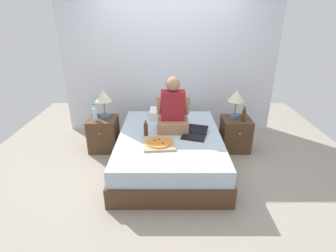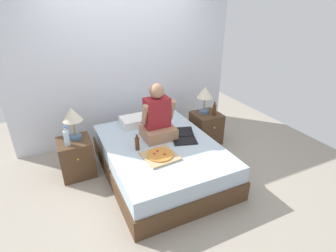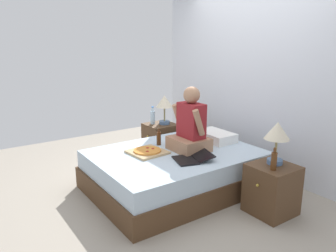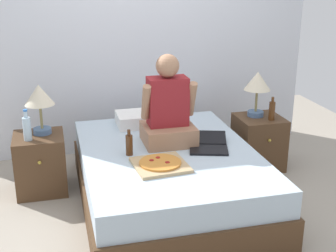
{
  "view_description": "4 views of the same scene",
  "coord_description": "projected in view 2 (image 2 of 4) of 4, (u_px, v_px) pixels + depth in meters",
  "views": [
    {
      "loc": [
        -0.02,
        -3.35,
        2.05
      ],
      "look_at": [
        -0.02,
        -0.17,
        0.68
      ],
      "focal_mm": 28.0,
      "sensor_mm": 36.0,
      "label": 1
    },
    {
      "loc": [
        -1.24,
        -2.84,
        2.26
      ],
      "look_at": [
        0.11,
        -0.01,
        0.72
      ],
      "focal_mm": 28.0,
      "sensor_mm": 36.0,
      "label": 2
    },
    {
      "loc": [
        3.05,
        -2.21,
        1.77
      ],
      "look_at": [
        0.03,
        -0.12,
        0.82
      ],
      "focal_mm": 35.0,
      "sensor_mm": 36.0,
      "label": 3
    },
    {
      "loc": [
        -0.9,
        -3.54,
        1.97
      ],
      "look_at": [
        -0.01,
        -0.01,
        0.7
      ],
      "focal_mm": 50.0,
      "sensor_mm": 36.0,
      "label": 4
    }
  ],
  "objects": [
    {
      "name": "nightstand_right",
      "position": [
        206.0,
        128.0,
        4.46
      ],
      "size": [
        0.44,
        0.47,
        0.53
      ],
      "color": "#4C331E",
      "rests_on": "ground"
    },
    {
      "name": "lamp_on_left_nightstand",
      "position": [
        72.0,
        117.0,
        3.43
      ],
      "size": [
        0.26,
        0.26,
        0.45
      ],
      "color": "#4C6B93",
      "rests_on": "nightstand_left"
    },
    {
      "name": "nightstand_left",
      "position": [
        76.0,
        157.0,
        3.64
      ],
      "size": [
        0.44,
        0.47,
        0.53
      ],
      "color": "#4C331E",
      "rests_on": "ground"
    },
    {
      "name": "ground_plane",
      "position": [
        161.0,
        172.0,
        3.77
      ],
      "size": [
        5.77,
        5.77,
        0.0
      ],
      "primitive_type": "plane",
      "color": "#9E9384"
    },
    {
      "name": "beer_bottle",
      "position": [
        214.0,
        110.0,
        4.25
      ],
      "size": [
        0.06,
        0.06,
        0.23
      ],
      "color": "#512D14",
      "rests_on": "nightstand_right"
    },
    {
      "name": "pizza_box",
      "position": [
        160.0,
        156.0,
        3.25
      ],
      "size": [
        0.43,
        0.43,
        0.04
      ],
      "color": "tan",
      "rests_on": "bed"
    },
    {
      "name": "laptop",
      "position": [
        184.0,
        138.0,
        3.66
      ],
      "size": [
        0.42,
        0.49,
        0.07
      ],
      "color": "black",
      "rests_on": "bed"
    },
    {
      "name": "pillow",
      "position": [
        138.0,
        120.0,
        4.09
      ],
      "size": [
        0.52,
        0.34,
        0.12
      ],
      "primitive_type": "cube",
      "color": "white",
      "rests_on": "bed"
    },
    {
      "name": "lamp_on_right_nightstand",
      "position": [
        205.0,
        94.0,
        4.23
      ],
      "size": [
        0.26,
        0.26,
        0.45
      ],
      "color": "#4C6B93",
      "rests_on": "nightstand_right"
    },
    {
      "name": "bed",
      "position": [
        161.0,
        158.0,
        3.67
      ],
      "size": [
        1.48,
        1.99,
        0.48
      ],
      "color": "#4C331E",
      "rests_on": "ground"
    },
    {
      "name": "person_seated",
      "position": [
        158.0,
        118.0,
        3.61
      ],
      "size": [
        0.47,
        0.4,
        0.78
      ],
      "color": "#A37556",
      "rests_on": "bed"
    },
    {
      "name": "beer_bottle_on_bed",
      "position": [
        137.0,
        143.0,
        3.38
      ],
      "size": [
        0.06,
        0.06,
        0.22
      ],
      "color": "#4C2811",
      "rests_on": "bed"
    },
    {
      "name": "water_bottle",
      "position": [
        67.0,
        138.0,
        3.37
      ],
      "size": [
        0.07,
        0.07,
        0.28
      ],
      "color": "silver",
      "rests_on": "nightstand_left"
    },
    {
      "name": "wall_back",
      "position": [
        126.0,
        66.0,
        4.32
      ],
      "size": [
        3.77,
        0.12,
        2.5
      ],
      "primitive_type": "cube",
      "color": "silver",
      "rests_on": "ground"
    }
  ]
}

